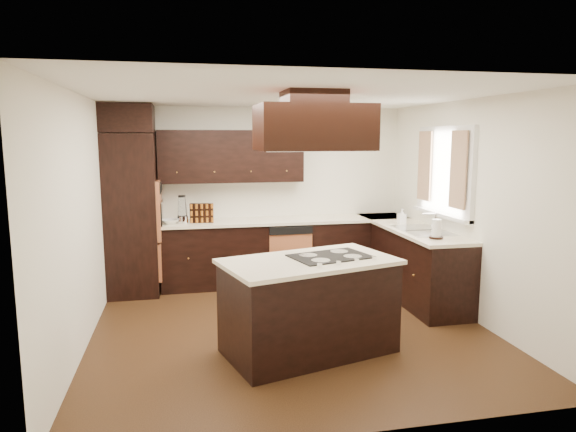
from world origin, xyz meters
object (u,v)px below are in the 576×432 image
object	(u,v)px
oven_column	(132,215)
spice_rack	(202,213)
range_hood	(313,128)
island	(309,308)

from	to	relation	value
oven_column	spice_rack	size ratio (longest dim) A/B	6.71
spice_rack	oven_column	bearing A→B (deg)	-170.85
oven_column	spice_rack	xyz separation A→B (m)	(0.91, 0.03, -0.01)
oven_column	range_hood	distance (m)	3.13
island	range_hood	bearing A→B (deg)	45.63
oven_column	spice_rack	world-z (taller)	oven_column
range_hood	oven_column	bearing A→B (deg)	129.74
range_hood	spice_rack	distance (m)	2.71
range_hood	spice_rack	bearing A→B (deg)	112.94
island	spice_rack	distance (m)	2.62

